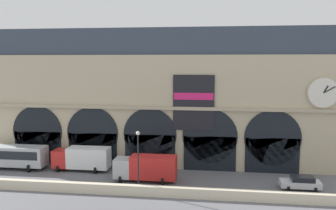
{
  "coord_description": "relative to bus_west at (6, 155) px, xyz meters",
  "views": [
    {
      "loc": [
        8.74,
        -41.67,
        14.41
      ],
      "look_at": [
        2.45,
        5.0,
        8.67
      ],
      "focal_mm": 38.48,
      "sensor_mm": 36.0,
      "label": 1
    }
  ],
  "objects": [
    {
      "name": "car_east",
      "position": [
        37.59,
        -3.1,
        -0.98
      ],
      "size": [
        4.4,
        2.22,
        1.55
      ],
      "color": "white",
      "rests_on": "ground"
    },
    {
      "name": "box_truck_midwest",
      "position": [
        10.52,
        0.46,
        -0.08
      ],
      "size": [
        7.5,
        2.91,
        3.12
      ],
      "color": "red",
      "rests_on": "ground"
    },
    {
      "name": "box_truck_center",
      "position": [
        19.75,
        -2.63,
        -0.08
      ],
      "size": [
        7.5,
        2.91,
        3.12
      ],
      "color": "#ADB2B7",
      "rests_on": "ground"
    },
    {
      "name": "street_lamp_quayside",
      "position": [
        19.63,
        -6.55,
        2.63
      ],
      "size": [
        0.44,
        0.44,
        6.9
      ],
      "color": "black",
      "rests_on": "ground"
    },
    {
      "name": "quay_parapet_wall",
      "position": [
        19.23,
        -7.35,
        -1.22
      ],
      "size": [
        90.0,
        0.7,
        1.11
      ],
      "primitive_type": "cube",
      "color": "beige",
      "rests_on": "ground"
    },
    {
      "name": "bus_west",
      "position": [
        0.0,
        0.0,
        0.0
      ],
      "size": [
        11.0,
        3.25,
        3.1
      ],
      "color": "#ADB2B7",
      "rests_on": "ground"
    },
    {
      "name": "ground_plane",
      "position": [
        19.23,
        -2.3,
        -1.78
      ],
      "size": [
        200.0,
        200.0,
        0.0
      ],
      "primitive_type": "plane",
      "color": "slate"
    },
    {
      "name": "station_building",
      "position": [
        19.26,
        4.74,
        7.3
      ],
      "size": [
        49.6,
        4.51,
        18.84
      ],
      "color": "#BCAD8C",
      "rests_on": "ground"
    }
  ]
}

